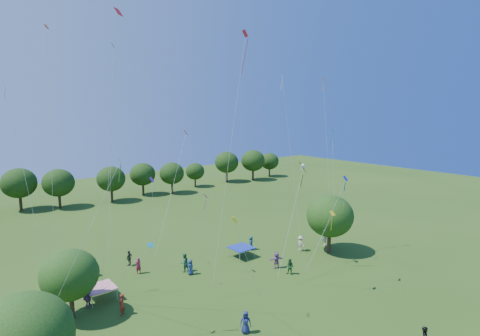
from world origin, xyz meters
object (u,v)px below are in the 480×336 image
near_tree_north (70,275)px  tent_red_stripe (100,288)px  red_high_kite (239,83)px  near_tree_east (330,216)px  pirate_kite (302,168)px  tent_blue (241,248)px

near_tree_north → tent_red_stripe: 3.80m
near_tree_north → red_high_kite: 19.94m
red_high_kite → near_tree_east: bearing=-3.5°
near_tree_north → pirate_kite: pirate_kite is taller
tent_blue → pirate_kite: size_ratio=0.24×
red_high_kite → tent_blue: bearing=49.2°
near_tree_east → tent_red_stripe: size_ratio=2.90×
pirate_kite → red_high_kite: bearing=168.3°
near_tree_north → red_high_kite: size_ratio=0.25×
tent_blue → tent_red_stripe: bearing=179.1°
near_tree_east → red_high_kite: size_ratio=0.31×
near_tree_north → near_tree_east: (25.59, -3.74, 0.69)m
near_tree_east → red_high_kite: (-11.98, 0.74, 13.58)m
tent_blue → pirate_kite: 10.93m
near_tree_east → tent_red_stripe: bearing=167.2°
near_tree_north → tent_red_stripe: (2.59, 1.46, -2.37)m
near_tree_north → tent_red_stripe: size_ratio=2.40×
tent_red_stripe → red_high_kite: red_high_kite is taller
tent_red_stripe → tent_blue: bearing=-0.9°
near_tree_east → tent_blue: (-8.33, 4.97, -3.06)m
near_tree_north → tent_blue: bearing=4.1°
tent_blue → red_high_kite: size_ratio=0.11×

